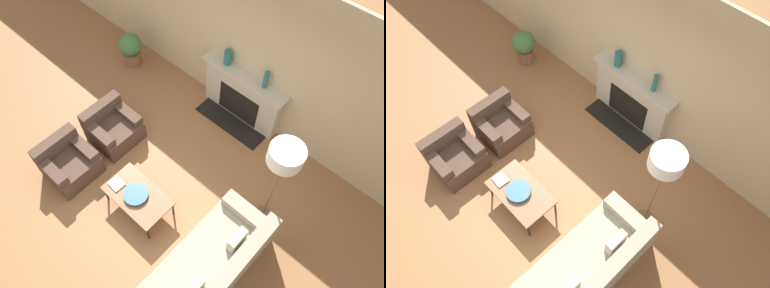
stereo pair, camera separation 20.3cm
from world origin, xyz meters
TOP-DOWN VIEW (x-y plane):
  - ground_plane at (0.00, 0.00)m, footprint 18.00×18.00m
  - wall_back at (0.00, 2.54)m, footprint 18.00×0.06m
  - fireplace at (0.02, 2.39)m, footprint 1.64×0.59m
  - couch at (1.52, -0.14)m, footprint 0.91×1.97m
  - armchair_near at (-1.29, -0.46)m, footprint 0.74×0.79m
  - armchair_far at (-1.29, 0.49)m, footprint 0.74×0.79m
  - coffee_table at (0.03, -0.13)m, footprint 1.03×0.62m
  - bowl at (0.01, -0.15)m, footprint 0.38×0.38m
  - book at (-0.34, -0.22)m, footprint 0.23×0.21m
  - floor_lamp at (1.56, 1.06)m, footprint 0.44×0.44m
  - mantel_vase_left at (-0.38, 2.41)m, footprint 0.13×0.13m
  - mantel_vase_center_left at (0.39, 2.41)m, footprint 0.08×0.08m
  - potted_plant at (-2.46, 1.99)m, footprint 0.45×0.45m

SIDE VIEW (x-z plane):
  - ground_plane at x=0.00m, z-range 0.00..0.00m
  - armchair_near at x=-1.29m, z-range -0.08..0.63m
  - armchair_far at x=-1.29m, z-range -0.08..0.63m
  - couch at x=1.52m, z-range -0.11..0.70m
  - coffee_table at x=0.03m, z-range 0.17..0.58m
  - potted_plant at x=-2.46m, z-range 0.04..0.73m
  - book at x=-0.34m, z-range 0.41..0.43m
  - bowl at x=0.01m, z-range 0.41..0.47m
  - fireplace at x=0.02m, z-range -0.01..1.02m
  - mantel_vase_left at x=-0.38m, z-range 1.04..1.31m
  - mantel_vase_center_left at x=0.39m, z-range 1.04..1.36m
  - wall_back at x=0.00m, z-range 0.00..2.90m
  - floor_lamp at x=1.56m, z-range 0.71..2.64m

